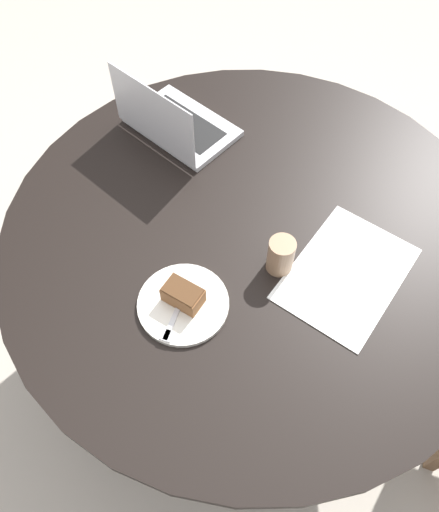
# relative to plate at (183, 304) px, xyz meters

# --- Properties ---
(ground_plane) EXTENTS (12.00, 12.00, 0.00)m
(ground_plane) POSITION_rel_plate_xyz_m (-0.24, 0.15, -0.77)
(ground_plane) COLOR #B7AD9E
(dining_table) EXTENTS (1.33, 1.33, 0.76)m
(dining_table) POSITION_rel_plate_xyz_m (-0.24, 0.15, -0.13)
(dining_table) COLOR black
(dining_table) RESTS_ON ground_plane
(paper_document) EXTENTS (0.43, 0.39, 0.00)m
(paper_document) POSITION_rel_plate_xyz_m (-0.12, 0.39, -0.00)
(paper_document) COLOR white
(paper_document) RESTS_ON dining_table
(plate) EXTENTS (0.22, 0.22, 0.01)m
(plate) POSITION_rel_plate_xyz_m (0.00, 0.00, 0.00)
(plate) COLOR silver
(plate) RESTS_ON dining_table
(cake_slice) EXTENTS (0.09, 0.11, 0.05)m
(cake_slice) POSITION_rel_plate_xyz_m (-0.01, 0.00, 0.03)
(cake_slice) COLOR brown
(cake_slice) RESTS_ON plate
(fork) EXTENTS (0.17, 0.06, 0.00)m
(fork) POSITION_rel_plate_xyz_m (0.04, -0.01, 0.01)
(fork) COLOR silver
(fork) RESTS_ON plate
(coffee_glass) EXTENTS (0.07, 0.07, 0.10)m
(coffee_glass) POSITION_rel_plate_xyz_m (-0.13, 0.22, 0.04)
(coffee_glass) COLOR #997556
(coffee_glass) RESTS_ON dining_table
(laptop) EXTENTS (0.36, 0.38, 0.21)m
(laptop) POSITION_rel_plate_xyz_m (-0.58, -0.09, 0.03)
(laptop) COLOR silver
(laptop) RESTS_ON dining_table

